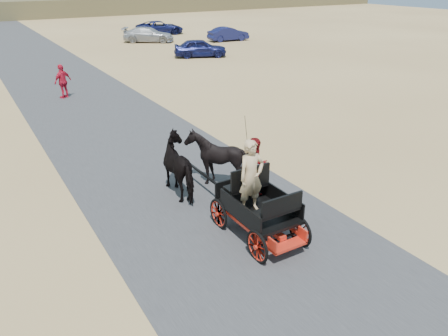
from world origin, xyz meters
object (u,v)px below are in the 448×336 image
horse_right (216,158)px  car_d (160,28)px  car_a (200,48)px  car_b (228,34)px  horse_left (183,166)px  carriage (258,222)px  car_c (148,35)px  pedestrian (63,81)px

horse_right → car_d: bearing=-110.9°
car_a → car_b: (6.33, 6.17, -0.04)m
horse_left → car_d: bearing=-112.5°
car_b → car_a: bearing=138.5°
horse_right → car_d: size_ratio=0.35×
car_b → car_d: size_ratio=0.79×
carriage → car_a: 24.96m
carriage → car_b: (16.92, 28.77, 0.27)m
car_a → car_c: car_a is taller
horse_left → horse_right: horse_right is taller
horse_left → car_a: horse_left is taller
car_a → car_b: bearing=-23.6°
car_d → horse_right: bearing=169.5°
horse_right → car_a: bearing=-117.1°
car_c → horse_left: bearing=-168.5°
pedestrian → car_b: (17.98, 13.06, -0.23)m
car_a → car_c: (-0.41, 9.31, -0.01)m
car_a → car_c: bearing=24.6°
carriage → pedestrian: 15.76m
car_b → car_c: car_c is taller
pedestrian → car_d: size_ratio=0.36×
horse_right → car_a: horse_right is taller
car_c → car_d: size_ratio=0.95×
pedestrian → car_d: bearing=-153.2°
carriage → car_a: (10.59, 22.60, 0.31)m
horse_right → car_a: (10.04, 19.60, -0.17)m
car_a → car_b: car_a is taller
car_b → car_d: (-3.60, 7.75, 0.04)m
horse_right → car_d: 35.87m
car_b → pedestrian: bearing=130.2°
horse_right → pedestrian: 12.81m
car_b → car_d: bearing=29.1°
horse_left → car_c: 30.84m
carriage → car_c: car_c is taller
pedestrian → horse_left: bearing=63.8°
carriage → horse_right: 3.09m
pedestrian → car_b: pedestrian is taller
car_a → car_d: (2.73, 13.92, 0.00)m
horse_right → carriage: bearing=79.6°
horse_left → horse_right: 1.10m
horse_left → car_c: bearing=-110.4°
car_c → car_d: bearing=-2.4°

